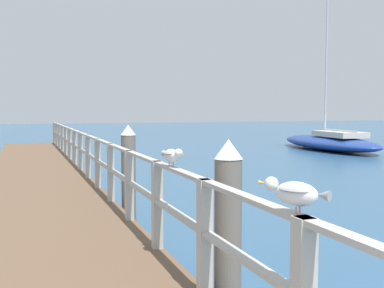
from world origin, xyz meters
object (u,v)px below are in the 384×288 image
at_px(seagull_foreground, 295,192).
at_px(seagull_background, 172,155).
at_px(dock_piling_near, 228,236).
at_px(dock_piling_far, 129,175).
at_px(boat_1, 329,142).

relative_size(seagull_foreground, seagull_background, 0.90).
xyz_separation_m(dock_piling_near, seagull_background, (-0.38, 0.69, 0.78)).
distance_m(dock_piling_far, seagull_foreground, 6.60).
bearing_deg(dock_piling_far, boat_1, 42.42).
bearing_deg(seagull_foreground, dock_piling_far, 55.61).
xyz_separation_m(seagull_background, boat_1, (14.84, 17.24, -1.33)).
xyz_separation_m(dock_piling_near, dock_piling_far, (0.00, 4.71, 0.00)).
relative_size(dock_piling_far, boat_1, 0.22).
bearing_deg(seagull_foreground, seagull_background, 58.85).
height_order(seagull_foreground, seagull_background, same).
xyz_separation_m(seagull_foreground, boat_1, (14.85, 19.76, -1.33)).
distance_m(seagull_foreground, boat_1, 24.75).
distance_m(dock_piling_near, seagull_background, 1.11).
xyz_separation_m(dock_piling_far, boat_1, (14.46, 13.22, -0.55)).
distance_m(dock_piling_far, boat_1, 19.60).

